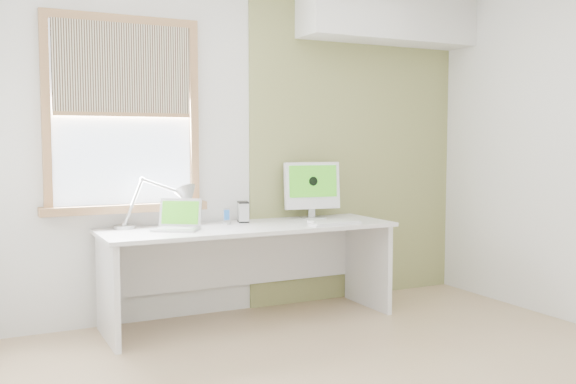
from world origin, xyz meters
TOP-DOWN VIEW (x-y plane):
  - room at (0.00, 0.00)m, footprint 4.04×3.54m
  - accent_wall at (1.00, 1.74)m, footprint 2.00×0.02m
  - soffit at (1.20, 1.57)m, footprint 1.60×0.40m
  - window at (-1.00, 1.71)m, footprint 1.20×0.14m
  - desk at (-0.15, 1.44)m, footprint 2.20×0.70m
  - desk_lamp at (-0.66, 1.57)m, footprint 0.65×0.30m
  - laptop at (-0.70, 1.41)m, footprint 0.39×0.38m
  - phone_dock at (-0.28, 1.54)m, footprint 0.07×0.07m
  - external_drive at (-0.12, 1.59)m, footprint 0.11×0.14m
  - imac at (0.49, 1.59)m, footprint 0.47×0.18m
  - keyboard at (0.45, 1.15)m, footprint 0.42×0.15m
  - mouse at (0.30, 1.25)m, footprint 0.06×0.10m

SIDE VIEW (x-z plane):
  - desk at x=-0.15m, z-range 0.17..0.90m
  - keyboard at x=0.45m, z-range 0.73..0.75m
  - mouse at x=0.30m, z-range 0.73..0.76m
  - phone_dock at x=-0.28m, z-range 0.70..0.83m
  - laptop at x=-0.70m, z-range 0.68..0.89m
  - external_drive at x=-0.12m, z-range 0.73..0.89m
  - desk_lamp at x=-0.66m, z-range 0.74..1.11m
  - imac at x=0.49m, z-range 0.76..1.21m
  - room at x=0.00m, z-range -0.02..2.62m
  - accent_wall at x=1.00m, z-range 0.00..2.60m
  - window at x=-1.00m, z-range 0.83..2.25m
  - soffit at x=1.20m, z-range 2.19..2.61m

